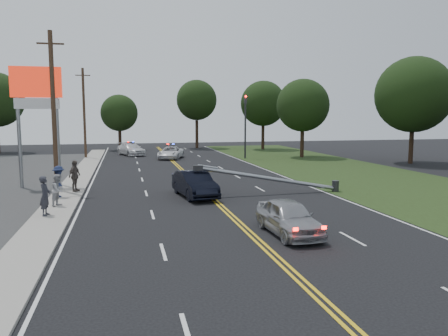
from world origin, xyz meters
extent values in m
plane|color=black|center=(0.00, 0.00, 0.00)|extent=(120.00, 120.00, 0.00)
cube|color=gray|center=(-8.40, 10.00, 0.06)|extent=(1.80, 70.00, 0.12)
cube|color=#202F12|center=(13.50, 10.00, 0.01)|extent=(12.00, 80.00, 0.01)
cube|color=gold|center=(0.00, 10.00, 0.01)|extent=(0.36, 80.00, 0.00)
cylinder|color=gray|center=(-11.70, 14.00, 3.50)|extent=(0.24, 0.24, 7.00)
cylinder|color=gray|center=(-9.30, 14.00, 3.50)|extent=(0.24, 0.24, 7.00)
cube|color=red|center=(-10.50, 14.00, 7.00)|extent=(3.20, 0.35, 2.00)
cube|color=white|center=(-10.50, 14.00, 5.60)|extent=(2.80, 0.30, 0.70)
cylinder|color=#2D2D30|center=(8.30, 30.00, 3.50)|extent=(0.20, 0.20, 7.00)
cube|color=#2D2D30|center=(8.30, 30.00, 6.60)|extent=(0.28, 0.28, 0.90)
sphere|color=#FF0C07|center=(8.30, 29.84, 6.90)|extent=(0.22, 0.22, 0.22)
cylinder|color=#2D2D30|center=(8.10, 8.00, 0.35)|extent=(0.44, 0.44, 0.70)
cylinder|color=gray|center=(3.67, 8.00, 0.98)|extent=(8.90, 0.24, 1.80)
cube|color=#2D2D30|center=(-0.76, 8.00, 1.76)|extent=(0.55, 0.32, 0.30)
cylinder|color=#382619|center=(-9.20, 12.00, 5.00)|extent=(0.28, 0.28, 10.00)
cube|color=#382619|center=(-9.20, 12.00, 9.20)|extent=(1.60, 0.10, 0.10)
cylinder|color=#382619|center=(-9.20, 34.00, 5.00)|extent=(0.28, 0.28, 10.00)
cube|color=#382619|center=(-9.20, 34.00, 9.20)|extent=(1.60, 0.10, 0.10)
cylinder|color=black|center=(-5.50, 45.15, 1.50)|extent=(0.44, 0.44, 2.99)
sphere|color=black|center=(-5.50, 45.15, 5.15)|extent=(5.04, 5.04, 5.04)
cylinder|color=black|center=(5.58, 46.75, 2.04)|extent=(0.44, 0.44, 4.09)
sphere|color=black|center=(5.58, 46.75, 7.04)|extent=(5.89, 5.89, 5.89)
cylinder|color=black|center=(14.33, 42.17, 1.88)|extent=(0.44, 0.44, 3.76)
sphere|color=black|center=(14.33, 42.17, 6.48)|extent=(6.37, 6.37, 6.37)
cylinder|color=black|center=(15.10, 29.91, 1.73)|extent=(0.44, 0.44, 3.46)
sphere|color=black|center=(15.10, 29.91, 5.96)|extent=(6.01, 6.01, 6.01)
cylinder|color=black|center=(23.17, 21.29, 1.99)|extent=(0.44, 0.44, 3.98)
sphere|color=black|center=(23.17, 21.29, 6.86)|extent=(7.48, 7.48, 7.48)
imported|color=black|center=(-0.93, 8.19, 0.77)|extent=(2.30, 4.87, 1.54)
imported|color=#98999F|center=(1.50, -0.79, 0.71)|extent=(1.87, 4.24, 1.42)
imported|color=white|center=(0.09, 31.51, 0.67)|extent=(3.65, 5.29, 1.34)
imported|color=silver|center=(-4.17, 36.76, 0.75)|extent=(3.82, 5.55, 1.49)
imported|color=#2A2A32|center=(-8.66, 4.49, 1.06)|extent=(0.54, 0.74, 1.88)
imported|color=#A09FA3|center=(-8.39, 6.70, 0.95)|extent=(0.92, 1.00, 1.67)
imported|color=#1C2547|center=(-8.70, 9.32, 1.03)|extent=(0.99, 1.32, 1.82)
imported|color=#574C46|center=(-8.00, 11.06, 1.09)|extent=(0.93, 1.23, 1.95)
camera|label=1|loc=(-4.95, -17.15, 4.84)|focal=35.00mm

